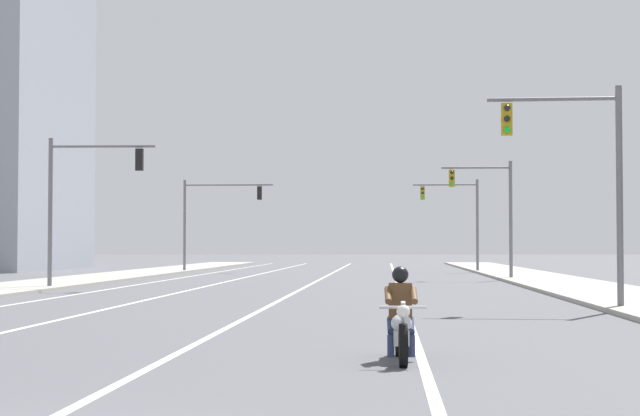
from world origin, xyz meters
name	(u,v)px	position (x,y,z in m)	size (l,w,h in m)	color
lane_stripe_center	(318,280)	(0.11, 45.00, 0.00)	(0.16, 100.00, 0.01)	beige
lane_stripe_left	(233,280)	(-4.29, 45.00, 0.00)	(0.16, 100.00, 0.01)	beige
lane_stripe_right	(396,281)	(4.11, 45.00, 0.00)	(0.16, 100.00, 0.01)	beige
lane_stripe_far_left	(167,280)	(-7.72, 45.00, 0.00)	(0.16, 100.00, 0.01)	beige
sidewalk_kerb_right	(562,283)	(11.57, 40.00, 0.07)	(4.40, 110.00, 0.14)	#9E998E
sidewalk_kerb_left	(63,282)	(-11.57, 40.00, 0.07)	(4.40, 110.00, 0.14)	#9E998E
motorcycle_with_rider	(401,323)	(3.78, 8.08, 0.59)	(0.70, 2.19, 1.46)	black
traffic_signal_near_right	(582,165)	(8.97, 20.93, 4.02)	(3.68, 0.37, 6.20)	slate
traffic_signal_near_left	(80,190)	(-8.93, 33.72, 4.07)	(4.41, 0.42, 6.20)	slate
traffic_signal_mid_right	(491,203)	(9.06, 46.48, 4.02)	(3.68, 0.40, 6.20)	slate
traffic_signal_mid_left	(211,210)	(-8.14, 61.02, 4.17)	(6.05, 0.37, 6.20)	slate
traffic_signal_far_right	(459,211)	(8.45, 61.66, 4.07)	(4.36, 0.37, 6.20)	slate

